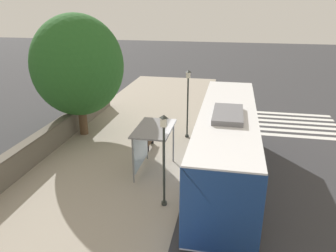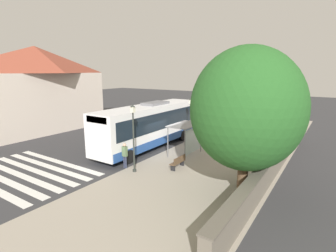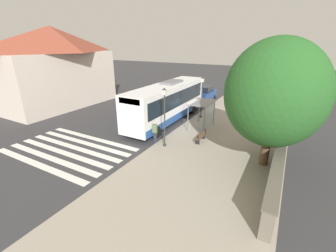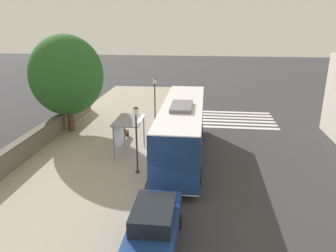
{
  "view_description": "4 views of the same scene",
  "coord_description": "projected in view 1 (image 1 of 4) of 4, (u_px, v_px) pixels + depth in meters",
  "views": [
    {
      "loc": [
        1.81,
        -15.38,
        8.3
      ],
      "look_at": [
        -1.15,
        -0.52,
        2.56
      ],
      "focal_mm": 35.0,
      "sensor_mm": 36.0,
      "label": 1
    },
    {
      "loc": [
        -11.54,
        16.66,
        6.49
      ],
      "look_at": [
        -0.44,
        -0.32,
        2.21
      ],
      "focal_mm": 28.0,
      "sensor_mm": 36.0,
      "label": 2
    },
    {
      "loc": [
        -8.46,
        17.64,
        7.4
      ],
      "look_at": [
        -0.07,
        2.38,
        0.85
      ],
      "focal_mm": 24.0,
      "sensor_mm": 36.0,
      "label": 3
    },
    {
      "loc": [
        3.11,
        -20.97,
        8.92
      ],
      "look_at": [
        0.8,
        -0.78,
        2.15
      ],
      "focal_mm": 35.0,
      "sensor_mm": 36.0,
      "label": 4
    }
  ],
  "objects": [
    {
      "name": "sidewalk_plaza",
      "position": [
        111.0,
        161.0,
        18.19
      ],
      "size": [
        9.0,
        44.0,
        0.02
      ],
      "color": "#9E9384",
      "rests_on": "ground"
    },
    {
      "name": "stone_wall",
      "position": [
        43.0,
        144.0,
        18.68
      ],
      "size": [
        0.6,
        20.0,
        1.45
      ],
      "color": "#6B6356",
      "rests_on": "ground"
    },
    {
      "name": "shade_tree",
      "position": [
        78.0,
        66.0,
        20.4
      ],
      "size": [
        5.72,
        5.72,
        7.75
      ],
      "color": "brown",
      "rests_on": "ground"
    },
    {
      "name": "ground_plane",
      "position": [
        191.0,
        169.0,
        17.38
      ],
      "size": [
        120.0,
        120.0,
        0.0
      ],
      "primitive_type": "plane",
      "color": "#353538",
      "rests_on": "ground"
    },
    {
      "name": "street_lamp_far",
      "position": [
        164.0,
        154.0,
        13.43
      ],
      "size": [
        0.28,
        0.28,
        4.16
      ],
      "color": "#2D332D",
      "rests_on": "ground"
    },
    {
      "name": "pedestrian",
      "position": [
        202.0,
        124.0,
        20.77
      ],
      "size": [
        0.34,
        0.23,
        1.76
      ],
      "color": "#2D3347",
      "rests_on": "ground"
    },
    {
      "name": "crosswalk_stripes",
      "position": [
        273.0,
        123.0,
        24.03
      ],
      "size": [
        9.0,
        5.25,
        0.01
      ],
      "color": "silver",
      "rests_on": "ground"
    },
    {
      "name": "street_lamp_near",
      "position": [
        188.0,
        99.0,
        20.56
      ],
      "size": [
        0.28,
        0.28,
        4.43
      ],
      "color": "#2D332D",
      "rests_on": "ground"
    },
    {
      "name": "bus",
      "position": [
        226.0,
        143.0,
        15.62
      ],
      "size": [
        2.71,
        11.63,
        3.85
      ],
      "color": "white",
      "rests_on": "ground"
    },
    {
      "name": "bus_shelter",
      "position": [
        151.0,
        135.0,
        16.44
      ],
      "size": [
        1.78,
        2.93,
        2.46
      ],
      "color": "slate",
      "rests_on": "ground"
    },
    {
      "name": "bench",
      "position": [
        148.0,
        140.0,
        19.81
      ],
      "size": [
        0.4,
        1.47,
        0.88
      ],
      "color": "brown",
      "rests_on": "ground"
    }
  ]
}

